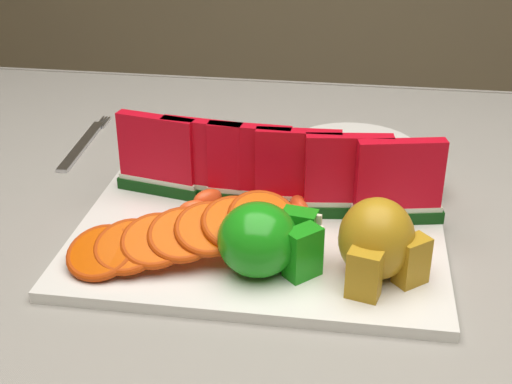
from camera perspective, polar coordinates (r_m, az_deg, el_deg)
table at (r=0.87m, az=0.75°, el=-8.74°), size 1.40×0.90×0.75m
tablecloth at (r=0.83m, az=0.78°, el=-5.26°), size 1.53×1.03×0.20m
platter at (r=0.79m, az=0.26°, el=-3.41°), size 0.40×0.30×0.01m
apple_cluster at (r=0.70m, az=0.76°, el=-3.89°), size 0.12×0.10×0.07m
pear_cluster at (r=0.70m, az=9.72°, el=-3.98°), size 0.09×0.09×0.08m
side_plate at (r=1.00m, az=7.85°, el=3.36°), size 0.21×0.21×0.01m
fork at (r=1.05m, az=-13.59°, el=3.83°), size 0.02×0.20×0.00m
watermelon_row at (r=0.81m, az=1.40°, el=1.77°), size 0.39×0.07×0.10m
orange_fan_front at (r=0.72m, az=-5.91°, el=-3.40°), size 0.25×0.14×0.06m
orange_fan_back at (r=0.89m, az=3.07°, el=2.44°), size 0.37×0.10×0.05m
tangerine_segments at (r=0.80m, az=-0.67°, el=-1.25°), size 0.15×0.07×0.02m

